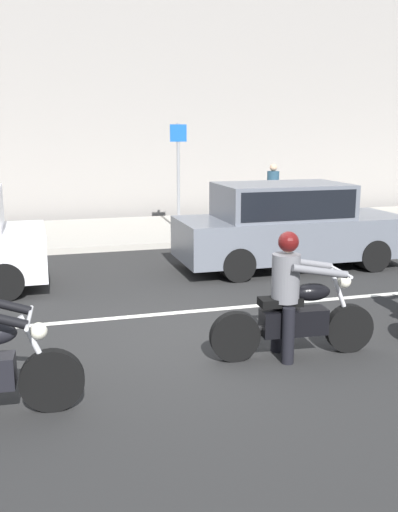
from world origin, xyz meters
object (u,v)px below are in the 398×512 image
Objects in this scene: parked_sedan_slate_gray at (288,225)px; street_sign_post at (178,167)px; motorcycle_with_rider_gray at (293,306)px; pedestrian_bystander at (273,189)px.

street_sign_post reaches higher than parked_sedan_slate_gray.
pedestrian_bystander reaches higher than motorcycle_with_rider_gray.
motorcycle_with_rider_gray is at bearing -111.75° from pedestrian_bystander.
motorcycle_with_rider_gray is 8.80m from street_sign_post.
street_sign_post is at bearing 105.70° from parked_sedan_slate_gray.
parked_sedan_slate_gray is (1.96, 4.43, 0.24)m from motorcycle_with_rider_gray.
motorcycle_with_rider_gray is 0.46× the size of parked_sedan_slate_gray.
pedestrian_bystander reaches higher than parked_sedan_slate_gray.
parked_sedan_slate_gray is 2.74× the size of pedestrian_bystander.
street_sign_post is 1.65× the size of pedestrian_bystander.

